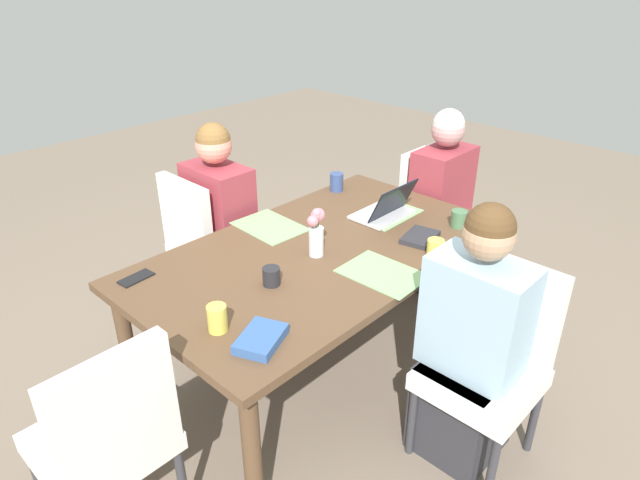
{
  "coord_description": "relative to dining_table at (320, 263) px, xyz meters",
  "views": [
    {
      "loc": [
        -1.7,
        -1.6,
        1.99
      ],
      "look_at": [
        0.0,
        0.0,
        0.78
      ],
      "focal_mm": 30.99,
      "sensor_mm": 36.0,
      "label": 1
    }
  ],
  "objects": [
    {
      "name": "chair_head_left_right_near",
      "position": [
        -1.2,
        -0.11,
        -0.15
      ],
      "size": [
        0.44,
        0.44,
        0.9
      ],
      "color": "silver",
      "rests_on": "ground_plane"
    },
    {
      "name": "chair_near_left_mid",
      "position": [
        0.12,
        -0.87,
        -0.15
      ],
      "size": [
        0.44,
        0.44,
        0.9
      ],
      "color": "silver",
      "rests_on": "ground_plane"
    },
    {
      "name": "placemat_near_left_mid",
      "position": [
        0.02,
        -0.36,
        0.08
      ],
      "size": [
        0.27,
        0.37,
        0.0
      ],
      "primitive_type": "cube",
      "rotation": [
        0.0,
        0.0,
        1.6
      ],
      "color": "#7FAD70",
      "rests_on": "dining_table"
    },
    {
      "name": "coffee_mug_near_right",
      "position": [
        0.68,
        -0.35,
        0.12
      ],
      "size": [
        0.08,
        0.08,
        0.09
      ],
      "primitive_type": "cylinder",
      "color": "#47704C",
      "rests_on": "dining_table"
    },
    {
      "name": "dining_table",
      "position": [
        0.0,
        0.0,
        0.0
      ],
      "size": [
        1.82,
        1.04,
        0.73
      ],
      "color": "brown",
      "rests_on": "ground_plane"
    },
    {
      "name": "coffee_mug_far_left",
      "position": [
        -0.37,
        -0.07,
        0.11
      ],
      "size": [
        0.08,
        0.08,
        0.08
      ],
      "primitive_type": "cylinder",
      "color": "#232328",
      "rests_on": "dining_table"
    },
    {
      "name": "phone_black",
      "position": [
        -0.75,
        0.4,
        0.08
      ],
      "size": [
        0.16,
        0.08,
        0.01
      ],
      "primitive_type": "cube",
      "rotation": [
        0.0,
        0.0,
        0.08
      ],
      "color": "black",
      "rests_on": "dining_table"
    },
    {
      "name": "coffee_mug_centre_left",
      "position": [
        0.61,
        0.44,
        0.13
      ],
      "size": [
        0.08,
        0.08,
        0.11
      ],
      "primitive_type": "cylinder",
      "color": "#33477A",
      "rests_on": "dining_table"
    },
    {
      "name": "chair_far_left_far",
      "position": [
        -0.07,
        0.86,
        -0.15
      ],
      "size": [
        0.44,
        0.44,
        0.9
      ],
      "color": "silver",
      "rests_on": "ground_plane"
    },
    {
      "name": "book_red_cover",
      "position": [
        0.42,
        -0.29,
        0.09
      ],
      "size": [
        0.22,
        0.18,
        0.03
      ],
      "primitive_type": "cube",
      "rotation": [
        0.0,
        0.0,
        0.2
      ],
      "color": "#28282D",
      "rests_on": "dining_table"
    },
    {
      "name": "person_head_right_left_near",
      "position": [
        1.15,
        0.04,
        -0.13
      ],
      "size": [
        0.4,
        0.36,
        1.19
      ],
      "color": "#2D2D33",
      "rests_on": "ground_plane"
    },
    {
      "name": "book_blue_cover",
      "position": [
        -0.67,
        -0.34,
        0.09
      ],
      "size": [
        0.24,
        0.21,
        0.04
      ],
      "primitive_type": "cube",
      "rotation": [
        0.0,
        0.0,
        0.4
      ],
      "color": "#335693",
      "rests_on": "dining_table"
    },
    {
      "name": "coffee_mug_centre_right",
      "position": [
        0.32,
        -0.44,
        0.12
      ],
      "size": [
        0.08,
        0.08,
        0.08
      ],
      "primitive_type": "cylinder",
      "color": "#DBC64C",
      "rests_on": "dining_table"
    },
    {
      "name": "ground_plane",
      "position": [
        0.0,
        0.0,
        -0.65
      ],
      "size": [
        10.0,
        10.0,
        0.0
      ],
      "primitive_type": "plane",
      "color": "#756656"
    },
    {
      "name": "placemat_far_left_far",
      "position": [
        0.0,
        0.36,
        0.08
      ],
      "size": [
        0.28,
        0.37,
        0.0
      ],
      "primitive_type": "cube",
      "rotation": [
        0.0,
        0.0,
        -1.62
      ],
      "color": "#7FAD70",
      "rests_on": "dining_table"
    },
    {
      "name": "person_near_left_mid",
      "position": [
        0.05,
        -0.81,
        -0.13
      ],
      "size": [
        0.36,
        0.4,
        1.19
      ],
      "color": "#2D2D33",
      "rests_on": "ground_plane"
    },
    {
      "name": "placemat_head_right_left_near",
      "position": [
        0.54,
        0.02,
        0.08
      ],
      "size": [
        0.36,
        0.26,
        0.0
      ],
      "primitive_type": "cube",
      "rotation": [
        0.0,
        0.0,
        3.15
      ],
      "color": "#7FAD70",
      "rests_on": "dining_table"
    },
    {
      "name": "laptop_head_right_left_near",
      "position": [
        0.51,
        -0.01,
        0.12
      ],
      "size": [
        0.32,
        0.22,
        0.2
      ],
      "color": "silver",
      "rests_on": "dining_table"
    },
    {
      "name": "chair_head_right_left_near",
      "position": [
        1.21,
        0.11,
        -0.15
      ],
      "size": [
        0.44,
        0.44,
        0.9
      ],
      "color": "silver",
      "rests_on": "ground_plane"
    },
    {
      "name": "coffee_mug_near_left",
      "position": [
        -0.73,
        -0.16,
        0.13
      ],
      "size": [
        0.07,
        0.07,
        0.11
      ],
      "primitive_type": "cylinder",
      "color": "#DBC64C",
      "rests_on": "dining_table"
    },
    {
      "name": "flower_vase",
      "position": [
        -0.05,
        -0.03,
        0.21
      ],
      "size": [
        0.1,
        0.07,
        0.24
      ],
      "color": "silver",
      "rests_on": "dining_table"
    },
    {
      "name": "person_far_left_far",
      "position": [
        0.01,
        0.8,
        -0.13
      ],
      "size": [
        0.36,
        0.4,
        1.19
      ],
      "color": "#2D2D33",
      "rests_on": "ground_plane"
    }
  ]
}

